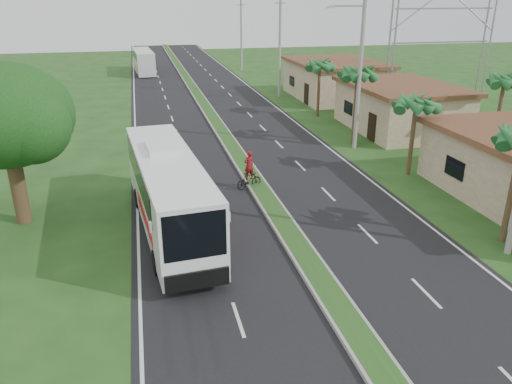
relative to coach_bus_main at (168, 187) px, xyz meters
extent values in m
plane|color=#214318|center=(5.21, -7.51, -2.10)|extent=(180.00, 180.00, 0.00)
cube|color=black|center=(5.21, 12.49, -2.09)|extent=(14.00, 160.00, 0.02)
cube|color=gray|center=(5.21, 12.49, -2.01)|extent=(1.20, 160.00, 0.17)
cube|color=#214318|center=(5.21, 12.49, -1.92)|extent=(0.95, 160.00, 0.02)
cube|color=silver|center=(-1.49, 12.49, -2.10)|extent=(0.12, 160.00, 0.01)
cube|color=silver|center=(11.91, 12.49, -2.10)|extent=(0.12, 160.00, 0.01)
cube|color=tan|center=(19.21, 14.49, -0.43)|extent=(7.00, 10.00, 3.35)
cube|color=#4E301B|center=(19.21, 14.49, 1.41)|extent=(7.60, 10.60, 0.32)
cube|color=tan|center=(19.21, 28.49, -0.35)|extent=(8.00, 11.00, 3.50)
cube|color=#4E301B|center=(19.21, 28.49, 1.56)|extent=(8.60, 11.60, 0.32)
cylinder|color=#473321|center=(14.21, -4.51, 0.40)|extent=(0.26, 0.26, 5.00)
cylinder|color=#473321|center=(14.61, 4.49, 0.20)|extent=(0.26, 0.26, 4.60)
cylinder|color=#473321|center=(14.01, 11.49, 0.60)|extent=(0.26, 0.26, 5.40)
cylinder|color=#473321|center=(14.51, 20.49, 0.30)|extent=(0.26, 0.26, 4.80)
cylinder|color=#473321|center=(22.71, 7.49, 0.50)|extent=(0.26, 0.26, 5.20)
cylinder|color=#473321|center=(-6.79, 2.49, -0.10)|extent=(0.70, 0.70, 4.00)
ellipsoid|color=#103D15|center=(-6.79, 2.49, 3.10)|extent=(6.00, 6.00, 4.68)
sphere|color=#103D15|center=(-5.59, 1.49, 2.80)|extent=(3.40, 3.40, 3.40)
cylinder|color=gray|center=(13.71, 10.49, 3.90)|extent=(0.28, 0.28, 12.00)
cube|color=gray|center=(12.51, 10.49, 7.40)|extent=(2.40, 0.10, 0.10)
cylinder|color=gray|center=(13.71, 30.49, 3.40)|extent=(0.28, 0.28, 11.00)
cube|color=gray|center=(13.71, 30.49, 7.30)|extent=(1.20, 0.10, 0.10)
cylinder|color=gray|center=(13.71, 50.49, 3.15)|extent=(0.28, 0.28, 10.50)
cube|color=gray|center=(13.71, 50.49, 6.80)|extent=(1.20, 0.10, 0.10)
cylinder|color=gray|center=(22.21, 21.99, 3.90)|extent=(0.18, 0.18, 12.00)
cylinder|color=gray|center=(32.21, 21.99, 3.90)|extent=(0.18, 0.18, 12.00)
cylinder|color=gray|center=(22.21, 22.99, 3.90)|extent=(0.18, 0.18, 12.00)
cylinder|color=gray|center=(32.21, 22.99, 3.90)|extent=(0.18, 0.18, 12.00)
cube|color=gray|center=(27.21, 22.49, 3.90)|extent=(10.00, 0.14, 0.14)
cube|color=gray|center=(27.21, 22.49, 6.90)|extent=(10.00, 0.14, 0.14)
cube|color=white|center=(0.01, -0.05, -0.11)|extent=(3.53, 12.00, 3.10)
cube|color=black|center=(-0.05, 0.53, 0.58)|extent=(3.36, 9.65, 1.24)
cube|color=black|center=(0.54, -5.88, 0.39)|extent=(2.22, 0.34, 1.74)
cube|color=red|center=(0.11, -1.23, -0.73)|extent=(2.97, 5.33, 0.54)
cube|color=#FF9C15|center=(-0.02, 0.24, -0.98)|extent=(2.77, 3.17, 0.25)
cube|color=white|center=(-0.10, 1.12, 1.58)|extent=(1.59, 2.48, 0.28)
cylinder|color=black|center=(-0.76, -3.89, -1.59)|extent=(0.41, 1.05, 1.03)
cylinder|color=black|center=(1.45, -3.68, -1.59)|extent=(0.41, 1.05, 1.03)
cylinder|color=black|center=(-1.39, 2.98, -1.59)|extent=(0.41, 1.05, 1.03)
cylinder|color=black|center=(0.83, 3.19, -1.59)|extent=(0.41, 1.05, 1.03)
cube|color=silver|center=(0.01, 51.51, -0.50)|extent=(2.91, 10.65, 2.93)
cube|color=black|center=(-0.02, 51.96, 0.38)|extent=(2.79, 7.91, 1.00)
cube|color=orange|center=(0.06, 50.59, -1.06)|extent=(2.63, 5.17, 0.32)
cylinder|color=black|center=(-0.74, 47.10, -1.66)|extent=(0.33, 0.89, 0.88)
cylinder|color=black|center=(1.27, 47.22, -1.66)|extent=(0.33, 0.89, 0.88)
cylinder|color=black|center=(-1.23, 55.33, -1.66)|extent=(0.33, 0.89, 0.88)
cylinder|color=black|center=(0.78, 55.45, -1.66)|extent=(0.33, 0.89, 0.88)
imported|color=black|center=(4.68, 4.34, -1.63)|extent=(1.63, 0.96, 0.94)
imported|color=maroon|center=(4.68, 4.34, -0.73)|extent=(0.70, 0.58, 1.65)
camera|label=1|loc=(-0.89, -21.27, 8.05)|focal=35.00mm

